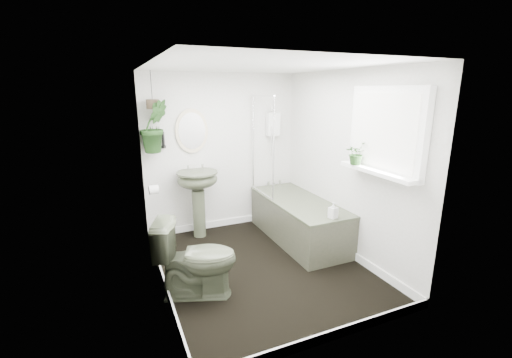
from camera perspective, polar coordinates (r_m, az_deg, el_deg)
name	(u,v)px	position (r m, az deg, el deg)	size (l,w,h in m)	color
floor	(261,267)	(4.26, 0.83, -14.40)	(2.30, 2.80, 0.02)	black
ceiling	(262,65)	(3.73, 0.97, 18.49)	(2.30, 2.80, 0.02)	white
wall_back	(222,153)	(5.13, -5.64, 4.36)	(2.30, 0.02, 2.30)	silver
wall_front	(338,214)	(2.67, 13.53, -5.72)	(2.30, 0.02, 2.30)	silver
wall_left	(155,185)	(3.53, -16.51, -0.90)	(0.02, 2.80, 2.30)	silver
wall_right	(346,165)	(4.43, 14.70, 2.32)	(0.02, 2.80, 2.30)	silver
skirting	(261,262)	(4.23, 0.83, -13.69)	(2.30, 2.80, 0.10)	white
bathtub	(298,220)	(4.88, 7.05, -6.75)	(0.72, 1.72, 0.58)	#424934
bath_screen	(263,146)	(4.88, 1.13, 5.47)	(0.04, 0.72, 1.40)	silver
shower_box	(273,124)	(5.30, 2.84, 9.13)	(0.20, 0.10, 0.35)	white
oval_mirror	(192,131)	(4.92, -10.64, 7.87)	(0.46, 0.03, 0.62)	beige
wall_sconce	(163,140)	(4.85, -15.18, 6.33)	(0.04, 0.04, 0.22)	black
toilet_roll_holder	(154,190)	(4.28, -16.69, -1.72)	(0.11, 0.11, 0.11)	white
window_recess	(386,131)	(3.79, 20.89, 7.48)	(0.08, 1.00, 0.90)	white
window_sill	(377,171)	(3.81, 19.56, 1.20)	(0.18, 1.00, 0.04)	white
window_blinds	(383,131)	(3.76, 20.39, 7.47)	(0.01, 0.86, 0.76)	white
toilet	(196,258)	(3.61, -9.90, -12.85)	(0.46, 0.80, 0.82)	#424934
pedestal_sink	(199,204)	(4.95, -9.54, -4.14)	(0.57, 0.48, 0.97)	#424934
sill_plant	(356,153)	(3.97, 16.33, 4.17)	(0.23, 0.20, 0.26)	black
hanging_plant	(154,126)	(4.70, -16.60, 8.41)	(0.38, 0.30, 0.69)	black
soap_bottle	(333,210)	(4.17, 12.73, -5.09)	(0.09, 0.09, 0.20)	black
hanging_pot	(153,104)	(4.68, -16.85, 11.86)	(0.16, 0.16, 0.12)	#3F3325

